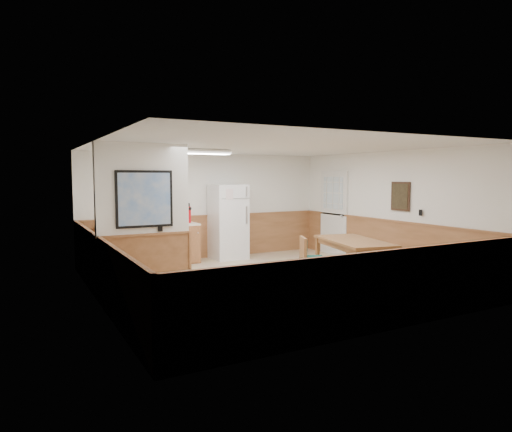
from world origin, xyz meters
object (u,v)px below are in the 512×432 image
refrigerator (228,222)px  dining_bench (399,256)px  dining_table (354,245)px  soap_bottle (117,222)px  fire_extinguisher (189,214)px  dining_chair (309,256)px

refrigerator → dining_bench: refrigerator is taller
dining_table → soap_bottle: bearing=152.7°
fire_extinguisher → soap_bottle: size_ratio=2.31×
dining_bench → fire_extinguisher: 4.69m
dining_table → dining_bench: dining_table is taller
dining_bench → refrigerator: bearing=135.5°
dining_bench → dining_chair: dining_chair is taller
dining_chair → dining_bench: bearing=19.4°
refrigerator → fire_extinguisher: (-0.96, 0.07, 0.21)m
dining_bench → soap_bottle: bearing=155.3°
dining_bench → fire_extinguisher: bearing=144.4°
fire_extinguisher → dining_bench: bearing=-22.9°
dining_bench → soap_bottle: (-4.97, 3.17, 0.65)m
refrigerator → fire_extinguisher: refrigerator is taller
dining_chair → fire_extinguisher: fire_extinguisher is taller
refrigerator → dining_table: bearing=-70.3°
dining_table → fire_extinguisher: fire_extinguisher is taller
dining_table → dining_chair: size_ratio=2.29×
dining_bench → fire_extinguisher: fire_extinguisher is taller
dining_bench → soap_bottle: size_ratio=8.58×
dining_table → soap_bottle: (-3.79, 3.16, 0.34)m
refrigerator → soap_bottle: bearing=176.8°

